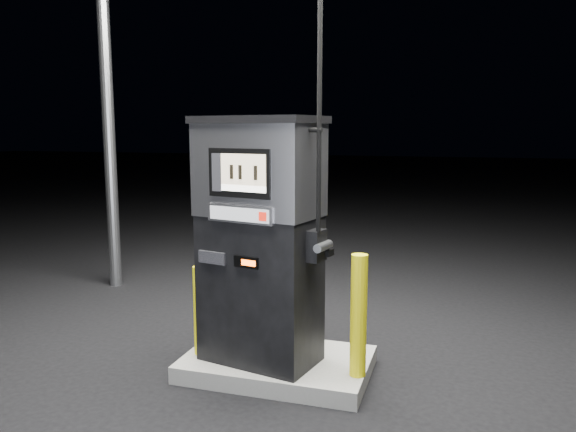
% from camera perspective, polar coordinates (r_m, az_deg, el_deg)
% --- Properties ---
extents(ground, '(80.00, 80.00, 0.00)m').
position_cam_1_polar(ground, '(5.14, -1.07, -15.58)').
color(ground, black).
rests_on(ground, ground).
extents(pump_island, '(1.60, 1.00, 0.15)m').
position_cam_1_polar(pump_island, '(5.11, -1.07, -14.81)').
color(pump_island, slate).
rests_on(pump_island, ground).
extents(fuel_dispenser, '(1.20, 0.81, 4.31)m').
position_cam_1_polar(fuel_dispenser, '(4.71, -2.85, -2.30)').
color(fuel_dispenser, black).
rests_on(fuel_dispenser, pump_island).
extents(bollard_left, '(0.14, 0.14, 0.79)m').
position_cam_1_polar(bollard_left, '(5.06, -8.98, -9.46)').
color(bollard_left, yellow).
rests_on(bollard_left, pump_island).
extents(bollard_right, '(0.13, 0.13, 1.00)m').
position_cam_1_polar(bollard_right, '(4.58, 7.18, -10.02)').
color(bollard_right, yellow).
rests_on(bollard_right, pump_island).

